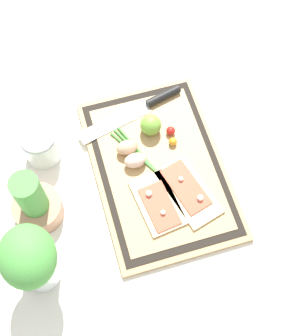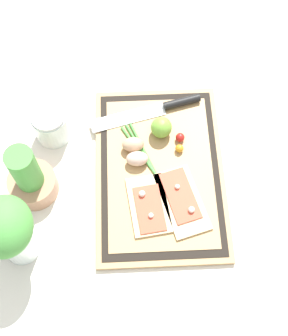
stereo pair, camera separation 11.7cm
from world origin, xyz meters
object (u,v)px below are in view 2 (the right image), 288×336
at_px(lime, 161,127).
at_px(herb_pot, 30,179).
at_px(egg_pink, 137,159).
at_px(cherry_tomato_red, 180,137).
at_px(pizza_slice_near, 182,200).
at_px(knife, 164,107).
at_px(cherry_tomato_yellow, 179,148).
at_px(sauce_jar, 51,126).
at_px(egg_brown, 133,145).
at_px(herb_glass, 9,231).
at_px(pizza_slice_far, 149,206).

distance_m(lime, herb_pot, 0.35).
relative_size(egg_pink, cherry_tomato_red, 2.37).
bearing_deg(pizza_slice_near, cherry_tomato_red, -2.76).
height_order(knife, lime, lime).
height_order(cherry_tomato_yellow, sauce_jar, sauce_jar).
bearing_deg(knife, pizza_slice_near, -174.08).
bearing_deg(egg_brown, herb_pot, 111.18).
height_order(knife, cherry_tomato_red, cherry_tomato_red).
xyz_separation_m(knife, herb_pot, (-0.21, 0.34, 0.04)).
relative_size(pizza_slice_near, cherry_tomato_red, 8.37).
distance_m(knife, sauce_jar, 0.30).
xyz_separation_m(sauce_jar, herb_glass, (-0.31, 0.06, 0.09)).
bearing_deg(cherry_tomato_red, sauce_jar, 83.10).
bearing_deg(egg_pink, pizza_slice_near, -136.34).
xyz_separation_m(knife, egg_pink, (-0.16, 0.08, 0.01)).
bearing_deg(sauce_jar, pizza_slice_far, -132.56).
bearing_deg(egg_brown, egg_pink, -167.06).
relative_size(cherry_tomato_red, sauce_jar, 0.24).
bearing_deg(pizza_slice_near, knife, 5.92).
distance_m(knife, herb_glass, 0.52).
distance_m(knife, egg_brown, 0.15).
xyz_separation_m(egg_brown, egg_pink, (-0.04, -0.01, 0.00)).
distance_m(pizza_slice_far, cherry_tomato_red, 0.20).
relative_size(egg_pink, herb_pot, 0.30).
relative_size(knife, cherry_tomato_yellow, 14.16).
height_order(egg_brown, herb_pot, herb_pot).
xyz_separation_m(knife, sauce_jar, (-0.06, 0.30, 0.02)).
bearing_deg(herb_pot, pizza_slice_near, -98.46).
distance_m(cherry_tomato_yellow, sauce_jar, 0.34).
distance_m(pizza_slice_far, egg_pink, 0.12).
xyz_separation_m(pizza_slice_near, herb_glass, (-0.10, 0.39, 0.11)).
distance_m(pizza_slice_near, cherry_tomato_yellow, 0.14).
distance_m(egg_pink, herb_pot, 0.27).
bearing_deg(cherry_tomato_yellow, herb_pot, 102.95).
distance_m(lime, herb_glass, 0.46).
xyz_separation_m(cherry_tomato_red, sauce_jar, (0.04, 0.33, 0.01)).
height_order(lime, cherry_tomato_red, lime).
relative_size(pizza_slice_near, egg_brown, 3.53).
bearing_deg(egg_pink, sauce_jar, 65.35).
height_order(egg_pink, cherry_tomato_red, egg_pink).
bearing_deg(sauce_jar, lime, -93.49).
relative_size(pizza_slice_far, knife, 0.55).
xyz_separation_m(knife, herb_glass, (-0.36, 0.36, 0.11)).
height_order(pizza_slice_near, egg_pink, egg_pink).
bearing_deg(cherry_tomato_red, egg_brown, 98.92).
height_order(cherry_tomato_yellow, herb_pot, herb_pot).
xyz_separation_m(cherry_tomato_yellow, sauce_jar, (0.07, 0.33, 0.01)).
bearing_deg(lime, egg_pink, 141.63).
relative_size(lime, cherry_tomato_red, 2.33).
bearing_deg(herb_glass, egg_pink, -53.69).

